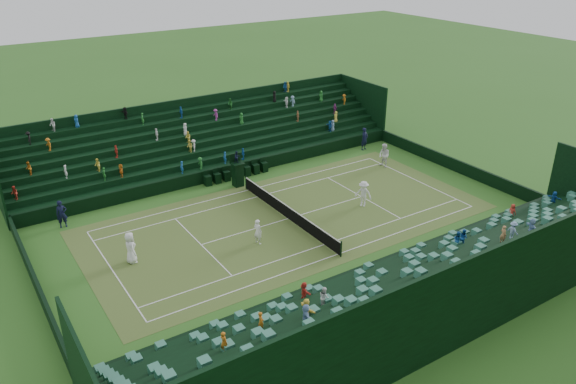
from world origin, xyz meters
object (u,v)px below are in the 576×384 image
object	(u,v)px
umpire_chair	(237,171)
player_far_east	(363,194)
player_far_west	(384,156)
player_near_east	(258,232)
tennis_net	(288,212)
player_near_west	(131,248)

from	to	relation	value
umpire_chair	player_far_east	world-z (taller)	umpire_chair
umpire_chair	player_far_west	xyz separation A→B (m)	(3.16, 11.85, -0.21)
umpire_chair	player_near_east	bearing A→B (deg)	-20.31
player_far_west	player_far_east	size ratio (longest dim) A/B	1.05
player_near_east	player_far_west	xyz separation A→B (m)	(-5.22, 14.95, 0.16)
tennis_net	player_far_east	size ratio (longest dim) A/B	6.21
tennis_net	player_near_west	xyz separation A→B (m)	(-0.38, -10.62, 0.45)
player_near_west	umpire_chair	bearing A→B (deg)	-58.08
tennis_net	umpire_chair	xyz separation A→B (m)	(-6.65, -0.23, 0.67)
player_near_west	player_far_west	world-z (taller)	player_far_west
umpire_chair	player_far_west	distance (m)	12.27
player_far_west	umpire_chair	bearing A→B (deg)	-107.45
player_near_west	player_far_east	size ratio (longest dim) A/B	1.04
tennis_net	player_far_west	bearing A→B (deg)	106.72
tennis_net	umpire_chair	distance (m)	6.69
tennis_net	player_near_east	size ratio (longest dim) A/B	7.03
umpire_chair	player_near_east	distance (m)	8.95
player_far_east	player_far_west	bearing A→B (deg)	95.61
player_near_east	player_far_west	size ratio (longest dim) A/B	0.84
umpire_chair	player_far_west	world-z (taller)	umpire_chair
player_near_east	player_far_west	bearing A→B (deg)	-87.92
umpire_chair	player_far_west	bearing A→B (deg)	75.05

